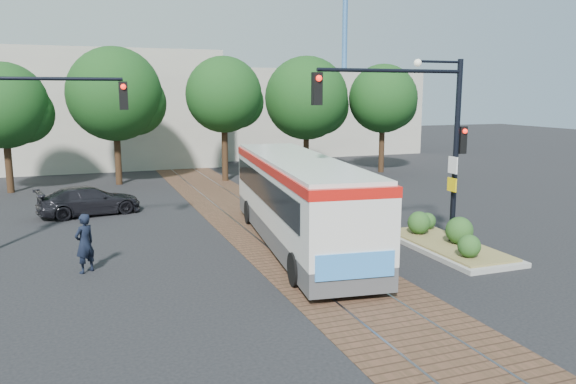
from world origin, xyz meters
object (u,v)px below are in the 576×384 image
(officer, at_px, (85,243))
(signal_pole_left, at_px, (17,133))
(city_bus, at_px, (298,197))
(traffic_island, at_px, (446,239))
(signal_pole_main, at_px, (425,124))
(parked_car, at_px, (89,201))

(officer, bearing_deg, signal_pole_left, -100.17)
(city_bus, relative_size, officer, 6.56)
(traffic_island, distance_m, signal_pole_main, 3.95)
(city_bus, distance_m, signal_pole_main, 4.80)
(traffic_island, xyz_separation_m, signal_pole_main, (-0.96, 0.09, 3.83))
(traffic_island, xyz_separation_m, officer, (-11.36, 1.52, 0.54))
(traffic_island, distance_m, parked_car, 14.77)
(traffic_island, bearing_deg, parked_car, 138.57)
(signal_pole_main, xyz_separation_m, parked_car, (-10.12, 9.68, -3.54))
(signal_pole_main, relative_size, officer, 3.45)
(signal_pole_main, bearing_deg, signal_pole_left, 158.55)
(city_bus, relative_size, signal_pole_main, 1.90)
(signal_pole_main, height_order, officer, signal_pole_main)
(traffic_island, relative_size, officer, 2.99)
(city_bus, height_order, traffic_island, city_bus)
(city_bus, distance_m, signal_pole_left, 9.37)
(signal_pole_main, bearing_deg, traffic_island, -5.36)
(signal_pole_left, xyz_separation_m, parked_car, (2.11, 4.88, -3.25))
(signal_pole_left, height_order, officer, signal_pole_left)
(traffic_island, xyz_separation_m, signal_pole_left, (-13.19, 4.89, 3.54))
(parked_car, bearing_deg, officer, 166.99)
(city_bus, relative_size, traffic_island, 2.20)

